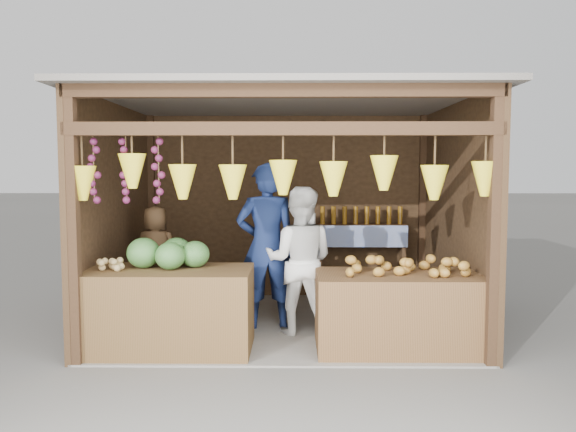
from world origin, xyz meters
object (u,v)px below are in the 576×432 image
at_px(man_standing, 267,247).
at_px(vendor_seated, 156,252).
at_px(woman_standing, 300,261).
at_px(counter_left, 170,310).
at_px(counter_right, 399,312).

bearing_deg(man_standing, vendor_seated, -19.32).
distance_m(woman_standing, vendor_seated, 1.79).
relative_size(counter_left, counter_right, 0.99).
bearing_deg(counter_right, vendor_seated, 158.23).
bearing_deg(counter_left, vendor_seated, 109.80).
height_order(counter_left, counter_right, counter_left).
bearing_deg(vendor_seated, woman_standing, 171.23).
bearing_deg(man_standing, woman_standing, 148.24).
relative_size(woman_standing, vendor_seated, 1.49).
relative_size(counter_right, woman_standing, 1.01).
bearing_deg(vendor_seated, counter_right, 164.97).
bearing_deg(man_standing, counter_right, 143.59).
height_order(man_standing, vendor_seated, man_standing).
relative_size(counter_right, man_standing, 0.87).
height_order(counter_right, man_standing, man_standing).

